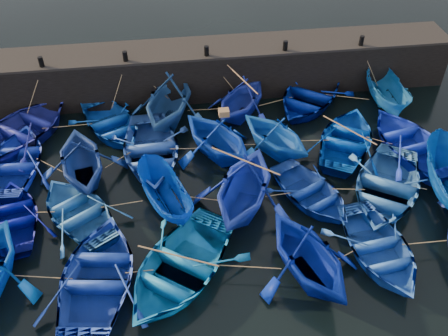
{
  "coord_description": "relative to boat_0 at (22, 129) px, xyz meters",
  "views": [
    {
      "loc": [
        -2.18,
        -12.71,
        14.86
      ],
      "look_at": [
        0.0,
        3.2,
        0.7
      ],
      "focal_mm": 40.0,
      "sensor_mm": 36.0,
      "label": 1
    }
  ],
  "objects": [
    {
      "name": "boat_11",
      "position": [
        15.11,
        -2.72,
        -0.08
      ],
      "size": [
        5.53,
        6.05,
        1.03
      ],
      "primitive_type": "imported",
      "rotation": [
        0.0,
        0.0,
        2.62
      ],
      "color": "#003395",
      "rests_on": "ground"
    },
    {
      "name": "boat_14",
      "position": [
        3.04,
        -5.7,
        -0.13
      ],
      "size": [
        5.16,
        5.53,
        0.93
      ],
      "primitive_type": "imported",
      "rotation": [
        0.0,
        0.0,
        3.72
      ],
      "color": "blue",
      "rests_on": "ground"
    },
    {
      "name": "boat_18",
      "position": [
        15.63,
        -6.13,
        -0.03
      ],
      "size": [
        6.23,
        6.71,
        1.13
      ],
      "primitive_type": "imported",
      "rotation": [
        0.0,
        0.0,
        -0.56
      ],
      "color": "#275FB0",
      "rests_on": "ground"
    },
    {
      "name": "bollard_2",
      "position": [
        9.1,
        2.23,
        2.28
      ],
      "size": [
        0.24,
        0.24,
        0.5
      ],
      "primitive_type": "cylinder",
      "color": "black",
      "rests_on": "quay_top"
    },
    {
      "name": "boat_17",
      "position": [
        12.51,
        -5.91,
        -0.16
      ],
      "size": [
        4.53,
        5.11,
        0.88
      ],
      "primitive_type": "imported",
      "rotation": [
        0.0,
        0.0,
        0.44
      ],
      "color": "navy",
      "rests_on": "ground"
    },
    {
      "name": "boat_3",
      "position": [
        10.62,
        0.48,
        0.49
      ],
      "size": [
        5.32,
        5.41,
        2.16
      ],
      "primitive_type": "imported",
      "rotation": [
        0.0,
        0.0,
        -0.67
      ],
      "color": "#192A97",
      "rests_on": "ground"
    },
    {
      "name": "wooden_crate",
      "position": [
        9.32,
        -2.5,
        1.82
      ],
      "size": [
        0.45,
        0.38,
        0.28
      ],
      "primitive_type": "cube",
      "color": "olive",
      "rests_on": "boat_9"
    },
    {
      "name": "boat_0",
      "position": [
        0.0,
        0.0,
        0.0
      ],
      "size": [
        6.78,
        7.02,
        1.19
      ],
      "primitive_type": "imported",
      "rotation": [
        0.0,
        0.0,
        2.46
      ],
      "color": "navy",
      "rests_on": "ground"
    },
    {
      "name": "boat_6",
      "position": [
        0.07,
        -2.24,
        -0.08
      ],
      "size": [
        3.82,
        5.14,
        1.03
      ],
      "primitive_type": "imported",
      "rotation": [
        0.0,
        0.0,
        3.08
      ],
      "color": "#102899",
      "rests_on": "ground"
    },
    {
      "name": "bollard_3",
      "position": [
        13.1,
        2.23,
        2.28
      ],
      "size": [
        0.24,
        0.24,
        0.5
      ],
      "primitive_type": "cylinder",
      "color": "black",
      "rests_on": "quay_top"
    },
    {
      "name": "mooring_ropes",
      "position": [
        8.93,
        -2.32,
        0.28
      ],
      "size": [
        18.2,
        11.87,
        2.1
      ],
      "color": "tan",
      "rests_on": "ground"
    },
    {
      "name": "boat_5",
      "position": [
        18.16,
        0.27,
        0.24
      ],
      "size": [
        1.85,
        4.39,
        1.67
      ],
      "primitive_type": "imported",
      "rotation": [
        0.0,
        0.0,
        -0.05
      ],
      "color": "#17609D",
      "rests_on": "ground"
    },
    {
      "name": "boat_8",
      "position": [
        5.98,
        -2.38,
        -0.03
      ],
      "size": [
        4.07,
        5.54,
        1.12
      ],
      "primitive_type": "imported",
      "rotation": [
        0.0,
        0.0,
        0.04
      ],
      "color": "#2951B2",
      "rests_on": "ground"
    },
    {
      "name": "boat_4",
      "position": [
        14.27,
        1.02,
        -0.03
      ],
      "size": [
        6.35,
        6.63,
        1.12
      ],
      "primitive_type": "imported",
      "rotation": [
        0.0,
        0.0,
        -0.66
      ],
      "color": "navy",
      "rests_on": "ground"
    },
    {
      "name": "boat_22",
      "position": [
        6.82,
        -9.05,
        -0.02
      ],
      "size": [
        6.48,
        6.82,
        1.15
      ],
      "primitive_type": "imported",
      "rotation": [
        0.0,
        0.0,
        -0.64
      ],
      "color": "#0E6CBD",
      "rests_on": "ground"
    },
    {
      "name": "boat_2",
      "position": [
        7.02,
        0.56,
        0.7
      ],
      "size": [
        5.65,
        6.05,
        2.58
      ],
      "primitive_type": "imported",
      "rotation": [
        0.0,
        0.0,
        -0.35
      ],
      "color": "navy",
      "rests_on": "ground"
    },
    {
      "name": "boat_7",
      "position": [
        3.09,
        -3.3,
        0.57
      ],
      "size": [
        4.61,
        5.09,
        2.32
      ],
      "primitive_type": "imported",
      "rotation": [
        0.0,
        0.0,
        3.34
      ],
      "color": "navy",
      "rests_on": "ground"
    },
    {
      "name": "bollard_4",
      "position": [
        17.1,
        2.23,
        2.28
      ],
      "size": [
        0.24,
        0.24,
        0.5
      ],
      "primitive_type": "cylinder",
      "color": "black",
      "rests_on": "quay_top"
    },
    {
      "name": "bollard_0",
      "position": [
        1.1,
        2.23,
        2.28
      ],
      "size": [
        0.24,
        0.24,
        0.5
      ],
      "primitive_type": "cylinder",
      "color": "black",
      "rests_on": "quay_top"
    },
    {
      "name": "boat_21",
      "position": [
        4.03,
        -9.05,
        -0.04
      ],
      "size": [
        4.57,
        5.85,
        1.11
      ],
      "primitive_type": "imported",
      "rotation": [
        0.0,
        0.0,
        2.99
      ],
      "color": "#16349D",
      "rests_on": "ground"
    },
    {
      "name": "boat_9",
      "position": [
        9.02,
        -2.5,
        0.55
      ],
      "size": [
        5.49,
        5.66,
        2.28
      ],
      "primitive_type": "imported",
      "rotation": [
        0.0,
        0.0,
        3.72
      ],
      "color": "#072FA1",
      "rests_on": "ground"
    },
    {
      "name": "boat_15",
      "position": [
        6.49,
        -5.55,
        0.17
      ],
      "size": [
        2.79,
        4.23,
        1.53
      ],
      "primitive_type": "imported",
      "rotation": [
        0.0,
        0.0,
        3.5
      ],
      "color": "#00329E",
      "rests_on": "ground"
    },
    {
      "name": "boat_1",
      "position": [
        4.14,
        0.05,
        -0.1
      ],
      "size": [
        5.08,
        5.72,
        0.98
      ],
      "primitive_type": "imported",
      "rotation": [
        0.0,
        0.0,
        0.45
      ],
      "color": "#093D9B",
      "rests_on": "ground"
    },
    {
      "name": "quay_wall",
      "position": [
        9.1,
        3.13,
        0.66
      ],
      "size": [
        26.0,
        2.5,
        2.5
      ],
      "primitive_type": "cube",
      "color": "black",
      "rests_on": "ground"
    },
    {
      "name": "boat_23",
      "position": [
        11.31,
        -9.61,
        0.56
      ],
      "size": [
        5.02,
        5.39,
        2.32
      ],
      "primitive_type": "imported",
      "rotation": [
        0.0,
        0.0,
        0.33
      ],
      "color": "#031A8B",
      "rests_on": "ground"
    },
    {
      "name": "boat_24",
      "position": [
        14.19,
        -9.15,
        -0.11
      ],
      "size": [
        3.85,
        4.99,
        0.96
      ],
      "primitive_type": "imported",
      "rotation": [
        0.0,
        0.0,
        0.12
      ],
      "color": "blue",
      "rests_on": "ground"
    },
    {
      "name": "bollard_1",
      "position": [
        5.1,
        2.23,
        2.28
      ],
      "size": [
        0.24,
        0.24,
        0.5
      ],
      "primitive_type": "cylinder",
      "color": "black",
      "rests_on": "quay_top"
    },
    {
      "name": "loose_oars",
      "position": [
        10.55,
        -4.32,
        1.15
      ],
      "size": [
        10.54,
        11.62,
        1.57
      ],
      "color": "#99724C",
      "rests_on": "ground"
    },
    {
      "name": "quay_top",
      "position": [
        9.1,
        3.13,
        1.97
      ],
      "size": [
        26.0,
        2.5,
        0.12
      ],
      "primitive_type": "cube",
      "color": "black",
      "rests_on": "quay_wall"
    },
    {
      "name": "boat_10",
      "position": [
        11.67,
        -2.57,
        0.46
      ],
      "size": [
        5.08,
        5.23,
        2.1
      ],
      "primitive_type": "imported",
      "rotation": [
        0.0,
        0.0,
        3.73
      ],
      "color": "blue",
      "rests_on": "ground"
    },
    {
      "name": "boat_13",
      "position": [
        0.54,
        -5.63,
        -0.16
      ],
      "size": [
        3.77,
        4.68,
        0.86
      ],
      "primitive_type": "imported",
      "rotation": [
        0.0,
        0.0,
        3.36
      ],
      "color": "#000675",
      "rests_on": "ground"
    },
    {
      "name": "boat_16",
      "position": [
        9.66,
        -5.97,
        0.68
      ],
      "size": [
        5.81,
        6.13,
        2.54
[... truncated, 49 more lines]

